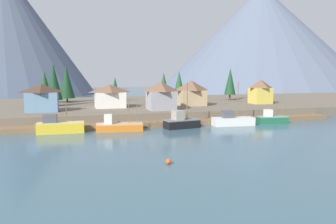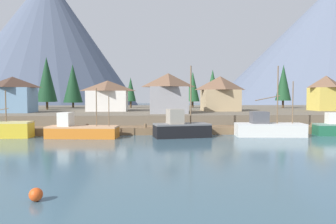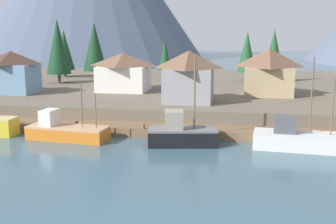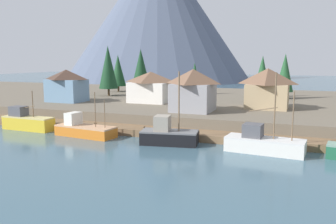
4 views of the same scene
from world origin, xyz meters
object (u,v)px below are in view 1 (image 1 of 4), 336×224
(fishing_boat_green, at_px, (272,119))
(conifer_mid_left, at_px, (179,84))
(house_tan, at_px, (191,93))
(conifer_centre, at_px, (67,82))
(house_grey, at_px, (161,95))
(house_white, at_px, (110,96))
(conifer_back_right, at_px, (54,82))
(fishing_boat_orange, at_px, (118,126))
(house_yellow, at_px, (260,91))
(conifer_mid_right, at_px, (164,84))
(conifer_back_left, at_px, (45,85))
(fishing_boat_white, at_px, (232,120))
(fishing_boat_black, at_px, (181,122))
(conifer_near_right, at_px, (115,87))
(conifer_near_left, at_px, (230,81))
(fishing_boat_yellow, at_px, (59,126))
(house_blue, at_px, (42,98))
(channel_buoy, at_px, (169,161))

(fishing_boat_green, distance_m, conifer_mid_left, 39.88)
(house_tan, bearing_deg, conifer_centre, 149.60)
(house_grey, bearing_deg, house_white, 142.33)
(fishing_boat_green, distance_m, conifer_back_right, 57.87)
(fishing_boat_orange, height_order, house_tan, house_tan)
(fishing_boat_green, xyz_separation_m, house_yellow, (9.85, 20.66, 5.15))
(conifer_mid_right, height_order, conifer_back_left, conifer_back_left)
(fishing_boat_white, distance_m, fishing_boat_green, 10.27)
(fishing_boat_white, bearing_deg, conifer_centre, 136.10)
(fishing_boat_white, height_order, house_tan, fishing_boat_white)
(fishing_boat_black, bearing_deg, conifer_near_right, 92.36)
(fishing_boat_green, bearing_deg, house_grey, 158.44)
(conifer_mid_left, xyz_separation_m, conifer_back_left, (-42.21, 2.32, -0.04))
(conifer_mid_right, relative_size, conifer_centre, 0.83)
(fishing_boat_black, xyz_separation_m, conifer_near_right, (-8.87, 40.67, 5.94))
(conifer_near_left, relative_size, conifer_mid_left, 1.11)
(fishing_boat_yellow, bearing_deg, fishing_boat_white, 0.58)
(house_grey, xyz_separation_m, conifer_centre, (-22.93, 28.10, 2.73))
(house_white, height_order, conifer_near_left, conifer_near_left)
(house_blue, bearing_deg, house_white, 17.82)
(fishing_boat_black, distance_m, conifer_near_left, 46.72)
(conifer_near_left, relative_size, conifer_back_right, 0.93)
(conifer_mid_right, distance_m, channel_buoy, 67.79)
(house_yellow, xyz_separation_m, conifer_mid_right, (-24.91, 18.75, 1.79))
(conifer_back_left, bearing_deg, conifer_near_right, -0.39)
(house_blue, distance_m, conifer_mid_right, 42.65)
(fishing_boat_black, bearing_deg, fishing_boat_yellow, 167.88)
(house_grey, relative_size, conifer_mid_right, 0.74)
(house_yellow, relative_size, house_grey, 1.03)
(fishing_boat_green, relative_size, house_blue, 0.96)
(conifer_centre, bearing_deg, house_yellow, -19.90)
(fishing_boat_green, relative_size, house_grey, 1.03)
(house_tan, xyz_separation_m, conifer_mid_right, (-3.00, 18.44, 1.89))
(fishing_boat_white, bearing_deg, house_grey, 139.48)
(house_white, bearing_deg, channel_buoy, -87.15)
(conifer_near_left, bearing_deg, conifer_back_left, 174.95)
(fishing_boat_white, bearing_deg, conifer_near_left, 69.02)
(house_grey, bearing_deg, conifer_near_left, 36.34)
(house_white, bearing_deg, house_blue, -162.18)
(fishing_boat_orange, height_order, fishing_boat_white, fishing_boat_white)
(house_white, distance_m, conifer_near_right, 18.76)
(fishing_boat_black, bearing_deg, house_grey, 83.57)
(conifer_mid_left, bearing_deg, channel_buoy, -109.19)
(house_white, height_order, conifer_mid_left, conifer_mid_left)
(fishing_boat_white, distance_m, conifer_mid_left, 38.89)
(fishing_boat_green, xyz_separation_m, conifer_mid_right, (-15.06, 39.41, 6.94))
(house_white, height_order, conifer_back_right, conifer_back_right)
(house_grey, distance_m, conifer_near_left, 37.55)
(house_blue, bearing_deg, fishing_boat_black, -30.76)
(house_tan, height_order, conifer_near_right, conifer_near_right)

